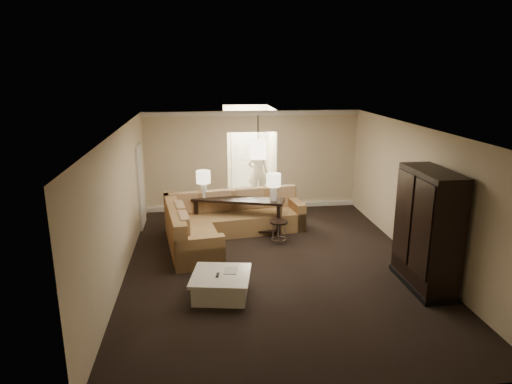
{
  "coord_description": "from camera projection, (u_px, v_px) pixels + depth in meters",
  "views": [
    {
      "loc": [
        -1.44,
        -8.61,
        3.95
      ],
      "look_at": [
        -0.24,
        1.2,
        1.24
      ],
      "focal_mm": 32.0,
      "sensor_mm": 36.0,
      "label": 1
    }
  ],
  "objects": [
    {
      "name": "ground",
      "position": [
        274.0,
        264.0,
        9.45
      ],
      "size": [
        8.0,
        8.0,
        0.0
      ],
      "primitive_type": "plane",
      "color": "black",
      "rests_on": "ground"
    },
    {
      "name": "baseboard",
      "position": [
        253.0,
        206.0,
        13.22
      ],
      "size": [
        6.0,
        0.1,
        0.12
      ],
      "primitive_type": "cube",
      "color": "silver",
      "rests_on": "ground"
    },
    {
      "name": "coffee_table",
      "position": [
        221.0,
        284.0,
        8.12
      ],
      "size": [
        1.18,
        1.18,
        0.43
      ],
      "rotation": [
        0.0,
        0.0,
        -0.18
      ],
      "color": "silver",
      "rests_on": "ground"
    },
    {
      "name": "crown_molding",
      "position": [
        252.0,
        113.0,
        12.51
      ],
      "size": [
        6.0,
        0.1,
        0.12
      ],
      "primitive_type": "cube",
      "color": "silver",
      "rests_on": "wall_back"
    },
    {
      "name": "wall_left",
      "position": [
        121.0,
        205.0,
        8.73
      ],
      "size": [
        0.04,
        8.0,
        2.8
      ],
      "primitive_type": "cube",
      "color": "beige",
      "rests_on": "ground"
    },
    {
      "name": "wall_front",
      "position": [
        331.0,
        296.0,
        5.25
      ],
      "size": [
        6.0,
        0.04,
        2.8
      ],
      "primitive_type": "cube",
      "color": "beige",
      "rests_on": "ground"
    },
    {
      "name": "sectional_sofa",
      "position": [
        222.0,
        222.0,
        10.8
      ],
      "size": [
        3.48,
        3.03,
        1.01
      ],
      "rotation": [
        0.0,
        0.0,
        0.15
      ],
      "color": "brown",
      "rests_on": "ground"
    },
    {
      "name": "armoire",
      "position": [
        427.0,
        232.0,
        8.26
      ],
      "size": [
        0.66,
        1.54,
        2.21
      ],
      "color": "black",
      "rests_on": "ground"
    },
    {
      "name": "side_door",
      "position": [
        141.0,
        186.0,
        11.5
      ],
      "size": [
        0.05,
        0.9,
        2.1
      ],
      "primitive_type": "cube",
      "color": "silver",
      "rests_on": "ground"
    },
    {
      "name": "table_lamp_left",
      "position": [
        203.0,
        180.0,
        11.1
      ],
      "size": [
        0.35,
        0.35,
        0.66
      ],
      "color": "white",
      "rests_on": "console_table"
    },
    {
      "name": "foyer",
      "position": [
        247.0,
        155.0,
        14.22
      ],
      "size": [
        1.44,
        2.02,
        2.8
      ],
      "color": "beige",
      "rests_on": "ground"
    },
    {
      "name": "wall_right",
      "position": [
        418.0,
        195.0,
        9.43
      ],
      "size": [
        0.04,
        8.0,
        2.8
      ],
      "primitive_type": "cube",
      "color": "beige",
      "rests_on": "ground"
    },
    {
      "name": "table_lamp_right",
      "position": [
        274.0,
        183.0,
        10.81
      ],
      "size": [
        0.35,
        0.35,
        0.66
      ],
      "color": "white",
      "rests_on": "console_table"
    },
    {
      "name": "drink_table",
      "position": [
        279.0,
        227.0,
        10.53
      ],
      "size": [
        0.42,
        0.42,
        0.53
      ],
      "rotation": [
        0.0,
        0.0,
        0.31
      ],
      "color": "black",
      "rests_on": "ground"
    },
    {
      "name": "pendant_light",
      "position": [
        258.0,
        149.0,
        11.52
      ],
      "size": [
        0.38,
        0.38,
        1.09
      ],
      "color": "black",
      "rests_on": "ceiling"
    },
    {
      "name": "person",
      "position": [
        258.0,
        170.0,
        13.8
      ],
      "size": [
        0.76,
        0.57,
        1.9
      ],
      "primitive_type": "imported",
      "rotation": [
        0.0,
        0.0,
        2.96
      ],
      "color": "beige",
      "rests_on": "ground"
    },
    {
      "name": "console_table",
      "position": [
        238.0,
        212.0,
        11.16
      ],
      "size": [
        2.29,
        1.14,
        0.86
      ],
      "rotation": [
        0.0,
        0.0,
        -0.3
      ],
      "color": "black",
      "rests_on": "ground"
    },
    {
      "name": "ceiling",
      "position": [
        276.0,
        129.0,
        8.71
      ],
      "size": [
        6.0,
        8.0,
        0.02
      ],
      "primitive_type": "cube",
      "color": "white",
      "rests_on": "wall_back"
    },
    {
      "name": "wall_back",
      "position": [
        252.0,
        160.0,
        12.91
      ],
      "size": [
        6.0,
        0.04,
        2.8
      ],
      "primitive_type": "cube",
      "color": "beige",
      "rests_on": "ground"
    }
  ]
}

